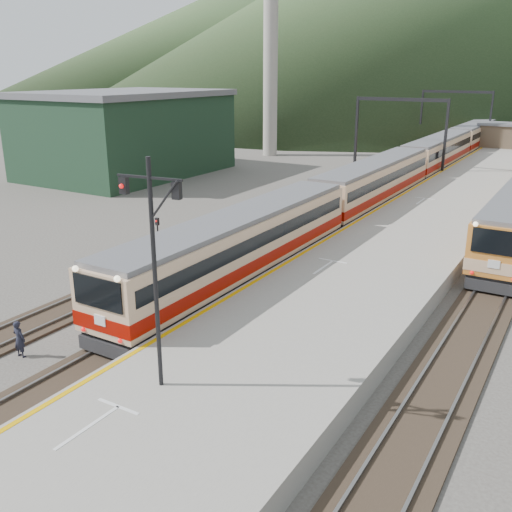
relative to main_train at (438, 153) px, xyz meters
The scene contains 14 objects.
track_main 20.26m from the main_train, 90.00° to the right, with size 2.60×200.00×0.23m.
track_far 20.87m from the main_train, 103.93° to the right, with size 2.60×200.00×0.23m.
platform 22.91m from the main_train, 75.82° to the right, with size 8.00×100.00×1.00m, color gray.
gantry_near 6.90m from the main_train, 118.89° to the right, with size 9.55×0.25×8.00m.
gantry_far 20.36m from the main_train, 98.18° to the left, with size 9.55×0.25×8.00m.
warehouse 33.46m from the main_train, 147.03° to the right, with size 14.50×20.50×8.60m.
smokestack 25.62m from the main_train, behind, with size 1.80×1.80×30.00m, color #9E998E.
hill_a 138.71m from the main_train, 107.12° to the left, with size 180.00×180.00×60.00m, color #314A26.
hill_d 217.69m from the main_train, 123.71° to the left, with size 200.00×200.00×55.00m, color #314A26.
main_train is the anchor object (origin of this frame).
signal_mast 51.59m from the main_train, 85.45° to the right, with size 2.19×0.42×7.29m.
short_signal_b 28.35m from the main_train, 95.67° to the right, with size 0.24×0.19×2.27m.
short_signal_c 39.07m from the main_train, 100.16° to the right, with size 0.23×0.18×2.27m.
worker 51.32m from the main_train, 93.42° to the right, with size 0.55×0.36×1.50m, color black.
Camera 1 is at (14.95, -3.41, 10.59)m, focal length 40.00 mm.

